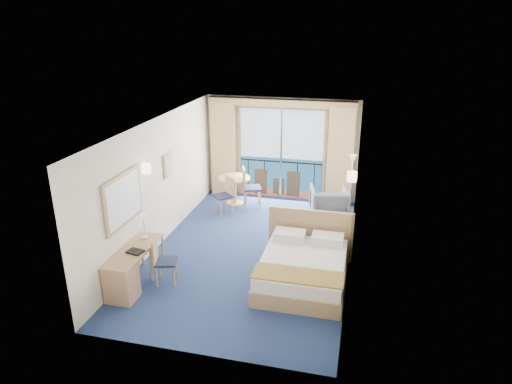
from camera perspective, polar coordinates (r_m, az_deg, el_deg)
name	(u,v)px	position (r m, az deg, el deg)	size (l,w,h in m)	color
floor	(252,251)	(9.64, -0.54, -7.35)	(6.50, 6.50, 0.00)	navy
room_walls	(251,170)	(8.94, -0.58, 2.75)	(4.04, 6.54, 2.72)	beige
balcony_door	(281,157)	(12.14, 3.12, 4.45)	(2.36, 0.03, 2.52)	navy
curtain_left	(223,150)	(12.33, -4.09, 5.32)	(0.65, 0.22, 2.55)	#D7B676
curtain_right	(340,157)	(11.79, 10.48, 4.31)	(0.65, 0.22, 2.55)	#D7B676
pelmet	(281,103)	(11.70, 3.19, 11.06)	(3.80, 0.25, 0.18)	tan
mirror	(123,200)	(8.42, -16.27, -0.92)	(0.05, 1.25, 0.95)	tan
wall_print	(168,165)	(10.04, -10.94, 3.32)	(0.04, 0.42, 0.52)	tan
sconce_left	(146,169)	(9.05, -13.55, 2.87)	(0.18, 0.18, 0.18)	#FFE9B2
sconce_right	(352,176)	(8.53, 11.91, 1.91)	(0.18, 0.18, 0.18)	#FFE9B2
bed	(303,267)	(8.49, 5.93, -9.35)	(1.68, 2.00, 1.06)	tan
nightstand	(338,240)	(9.57, 10.26, -5.98)	(0.44, 0.42, 0.58)	tan
phone	(342,226)	(9.44, 10.65, -4.20)	(0.17, 0.13, 0.07)	white
armchair	(329,203)	(11.11, 9.10, -1.42)	(0.85, 0.88, 0.80)	#4F5660
floor_lamp	(352,170)	(11.24, 11.91, 2.76)	(0.21, 0.21, 1.53)	silver
desk	(124,276)	(8.33, -16.13, -10.10)	(0.51, 1.48, 0.69)	tan
desk_chair	(161,258)	(8.50, -11.77, -8.08)	(0.48, 0.47, 0.90)	#1D2544
folder	(135,252)	(8.39, -14.86, -7.21)	(0.28, 0.21, 0.03)	black
desk_lamp	(144,222)	(8.70, -13.88, -3.65)	(0.12, 0.12, 0.46)	silver
round_table	(235,184)	(11.84, -2.69, 1.03)	(0.81, 0.81, 0.73)	tan
table_chair_a	(249,185)	(11.65, -0.93, 0.89)	(0.58, 0.57, 1.04)	#1D2544
table_chair_b	(226,193)	(11.32, -3.79, -0.06)	(0.58, 0.58, 0.94)	#1D2544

